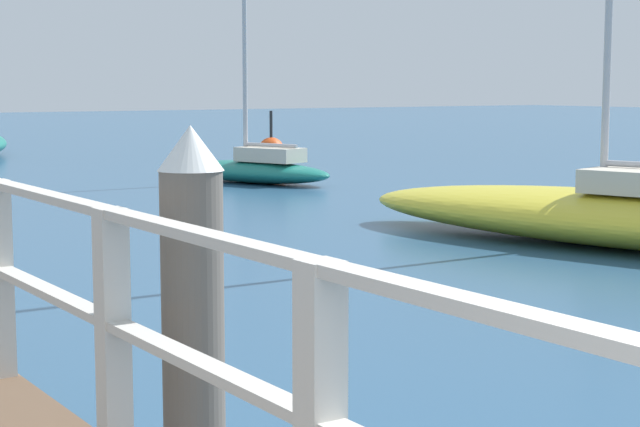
# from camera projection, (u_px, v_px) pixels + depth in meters

# --- Properties ---
(dock_piling_near) EXTENTS (0.29, 0.29, 1.90)m
(dock_piling_near) POSITION_uv_depth(u_px,v_px,m) (193.00, 336.00, 4.68)
(dock_piling_near) COLOR #6B6056
(dock_piling_near) RESTS_ON ground_plane
(boat_0) EXTENTS (4.43, 8.29, 8.17)m
(boat_0) POSITION_uv_depth(u_px,v_px,m) (637.00, 215.00, 13.52)
(boat_0) COLOR gold
(boat_0) RESTS_ON ground_plane
(boat_3) EXTENTS (2.50, 4.20, 4.56)m
(boat_3) POSITION_uv_depth(u_px,v_px,m) (255.00, 168.00, 22.42)
(boat_3) COLOR #197266
(boat_3) RESTS_ON ground_plane
(channel_buoy) EXTENTS (0.70, 0.70, 1.40)m
(channel_buoy) POSITION_uv_depth(u_px,v_px,m) (271.00, 150.00, 27.89)
(channel_buoy) COLOR #E54C19
(channel_buoy) RESTS_ON ground_plane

